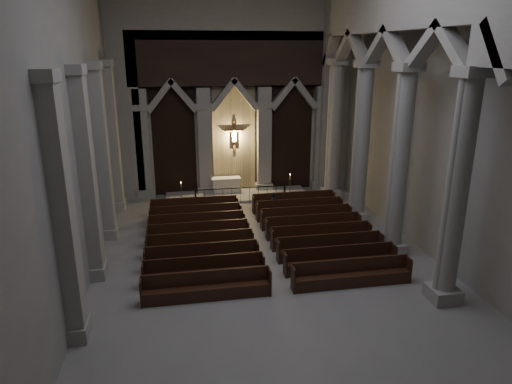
% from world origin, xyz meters
% --- Properties ---
extents(room, '(24.00, 24.10, 12.00)m').
position_xyz_m(room, '(0.00, 0.00, 7.60)').
color(room, gray).
rests_on(room, ground).
extents(sanctuary_wall, '(14.00, 0.77, 12.00)m').
position_xyz_m(sanctuary_wall, '(0.00, 11.54, 6.62)').
color(sanctuary_wall, '#A19F97').
rests_on(sanctuary_wall, ground).
extents(right_arcade, '(1.00, 24.00, 12.00)m').
position_xyz_m(right_arcade, '(5.50, 1.33, 7.83)').
color(right_arcade, '#A19F97').
rests_on(right_arcade, ground).
extents(left_pilasters, '(0.60, 13.00, 8.03)m').
position_xyz_m(left_pilasters, '(-6.75, 3.50, 3.91)').
color(left_pilasters, '#A19F97').
rests_on(left_pilasters, ground).
extents(sanctuary_step, '(8.50, 2.60, 0.15)m').
position_xyz_m(sanctuary_step, '(0.00, 10.60, 0.07)').
color(sanctuary_step, '#A19F97').
rests_on(sanctuary_step, ground).
extents(altar, '(1.77, 0.71, 0.90)m').
position_xyz_m(altar, '(-0.61, 11.20, 0.60)').
color(altar, beige).
rests_on(altar, sanctuary_step).
extents(altar_rail, '(5.23, 0.09, 1.03)m').
position_xyz_m(altar_rail, '(-0.00, 9.17, 0.68)').
color(altar_rail, black).
rests_on(altar_rail, ground).
extents(candle_stand_left, '(0.24, 0.24, 1.41)m').
position_xyz_m(candle_stand_left, '(-3.34, 9.48, 0.38)').
color(candle_stand_left, olive).
rests_on(candle_stand_left, ground).
extents(candle_stand_right, '(0.28, 0.28, 1.63)m').
position_xyz_m(candle_stand_right, '(2.90, 9.24, 0.44)').
color(candle_stand_right, olive).
rests_on(candle_stand_right, ground).
extents(pews, '(9.99, 9.01, 1.02)m').
position_xyz_m(pews, '(-0.00, 3.32, 0.33)').
color(pews, black).
rests_on(pews, ground).
extents(worshipper, '(0.52, 0.36, 1.34)m').
position_xyz_m(worshipper, '(1.44, 6.81, 0.67)').
color(worshipper, black).
rests_on(worshipper, ground).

